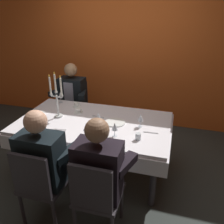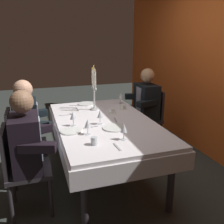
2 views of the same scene
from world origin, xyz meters
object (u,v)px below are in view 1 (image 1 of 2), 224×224
coffee_cup_1 (77,105)px  seated_diner_1 (41,159)px  candelabra (57,99)px  wine_glass_1 (86,127)px  seated_diner_0 (73,93)px  wine_glass_4 (115,127)px  dinner_plate_2 (115,122)px  seated_diner_2 (98,170)px  water_tumbler_0 (138,136)px  wine_glass_3 (98,116)px  dining_table (94,129)px  dinner_plate_0 (36,115)px  dinner_plate_1 (100,141)px  coffee_cup_0 (78,111)px  wine_glass_2 (141,118)px  wine_glass_0 (60,95)px

coffee_cup_1 → seated_diner_1: (0.19, -1.26, -0.03)m
candelabra → wine_glass_1: candelabra is taller
candelabra → seated_diner_0: candelabra is taller
wine_glass_4 → coffee_cup_1: size_ratio=1.24×
dinner_plate_2 → seated_diner_2: bearing=-84.4°
wine_glass_1 → water_tumbler_0: size_ratio=2.18×
dinner_plate_2 → seated_diner_0: (-0.97, 0.86, -0.01)m
wine_glass_3 → dinner_plate_2: bearing=30.6°
wine_glass_3 → water_tumbler_0: bearing=-21.1°
dinner_plate_2 → seated_diner_2: (0.09, -0.91, -0.01)m
dining_table → water_tumbler_0: 0.70m
dinner_plate_0 → dinner_plate_1: 1.10m
candelabra → water_tumbler_0: size_ratio=7.99×
coffee_cup_0 → wine_glass_1: bearing=-58.8°
dinner_plate_0 → seated_diner_0: 0.94m
wine_glass_4 → seated_diner_2: (0.01, -0.61, -0.12)m
wine_glass_2 → wine_glass_4: same height
dinner_plate_1 → seated_diner_2: size_ratio=0.18×
candelabra → wine_glass_0: size_ratio=3.67×
seated_diner_2 → water_tumbler_0: bearing=67.4°
candelabra → wine_glass_2: 1.09m
wine_glass_2 → water_tumbler_0: bearing=-84.8°
coffee_cup_1 → wine_glass_2: bearing=-19.8°
wine_glass_0 → seated_diner_1: size_ratio=0.13×
wine_glass_0 → wine_glass_3: (0.78, -0.53, 0.00)m
dinner_plate_1 → wine_glass_2: 0.59m
dining_table → coffee_cup_0: coffee_cup_0 is taller
coffee_cup_0 → water_tumbler_0: bearing=-27.3°
coffee_cup_1 → dinner_plate_2: bearing=-27.4°
wine_glass_1 → seated_diner_0: size_ratio=0.13×
wine_glass_3 → coffee_cup_1: wine_glass_3 is taller
candelabra → coffee_cup_0: (0.20, 0.18, -0.22)m
wine_glass_0 → wine_glass_4: (1.04, -0.73, 0.00)m
seated_diner_1 → seated_diner_2: bearing=0.0°
dinner_plate_0 → seated_diner_1: (0.59, -0.84, -0.01)m
wine_glass_4 → seated_diner_1: bearing=-132.9°
dinner_plate_0 → coffee_cup_0: size_ratio=1.85×
dinner_plate_2 → seated_diner_1: seated_diner_1 is taller
seated_diner_2 → coffee_cup_0: bearing=121.3°
wine_glass_0 → water_tumbler_0: bearing=-29.3°
candelabra → seated_diner_2: 1.26m
wine_glass_2 → seated_diner_0: size_ratio=0.13×
wine_glass_3 → water_tumbler_0: size_ratio=2.18×
dinner_plate_0 → wine_glass_4: wine_glass_4 is taller
coffee_cup_0 → seated_diner_1: 1.07m
dinner_plate_2 → wine_glass_2: wine_glass_2 is taller
wine_glass_2 → seated_diner_2: size_ratio=0.13×
wine_glass_4 → seated_diner_2: bearing=-88.9°
wine_glass_1 → seated_diner_2: (0.31, -0.51, -0.12)m
wine_glass_4 → water_tumbler_0: wine_glass_4 is taller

